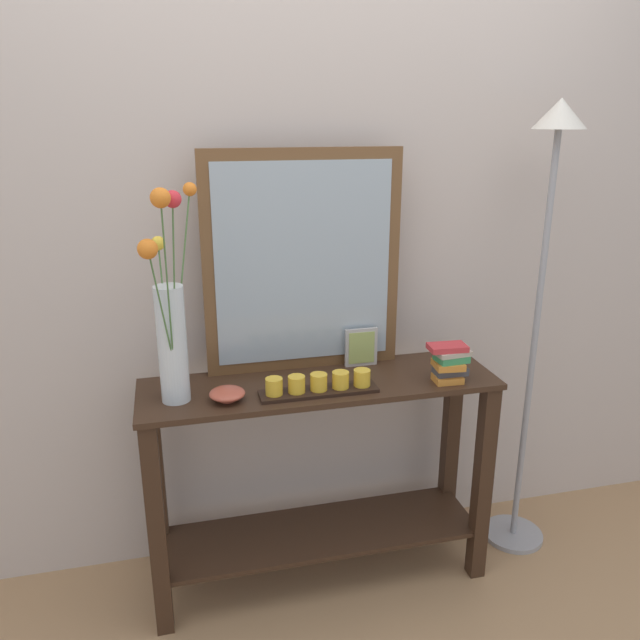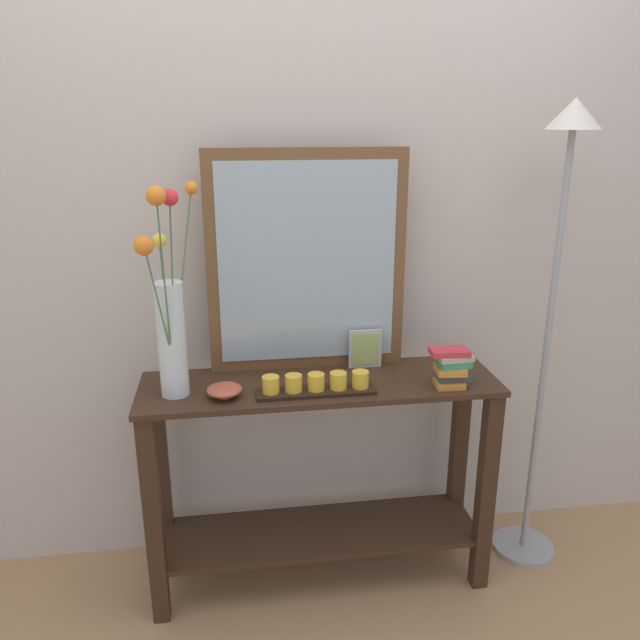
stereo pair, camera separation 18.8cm
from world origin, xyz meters
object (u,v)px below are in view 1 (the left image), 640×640
at_px(mirror_leaning, 303,263).
at_px(picture_frame_small, 361,347).
at_px(candle_tray, 319,385).
at_px(floor_lamp, 543,262).
at_px(console_table, 320,464).
at_px(tall_vase_left, 171,324).
at_px(book_stack, 449,362).
at_px(decorative_bowl, 227,394).

xyz_separation_m(mirror_leaning, picture_frame_small, (0.20, -0.04, -0.31)).
xyz_separation_m(mirror_leaning, candle_tray, (-0.00, -0.23, -0.36)).
bearing_deg(floor_lamp, candle_tray, -172.35).
xyz_separation_m(console_table, floor_lamp, (0.83, 0.03, 0.69)).
relative_size(tall_vase_left, picture_frame_small, 4.83).
height_order(candle_tray, book_stack, book_stack).
bearing_deg(book_stack, picture_frame_small, 140.52).
relative_size(mirror_leaning, tall_vase_left, 1.13).
distance_m(candle_tray, picture_frame_small, 0.29).
bearing_deg(decorative_bowl, console_table, 13.48).
relative_size(tall_vase_left, floor_lamp, 0.40).
height_order(decorative_bowl, floor_lamp, floor_lamp).
xyz_separation_m(decorative_bowl, floor_lamp, (1.16, 0.10, 0.34)).
distance_m(console_table, tall_vase_left, 0.76).
height_order(mirror_leaning, picture_frame_small, mirror_leaning).
xyz_separation_m(tall_vase_left, decorative_bowl, (0.16, -0.04, -0.23)).
relative_size(console_table, floor_lamp, 0.71).
distance_m(picture_frame_small, decorative_bowl, 0.54).
bearing_deg(console_table, decorative_bowl, -166.52).
bearing_deg(picture_frame_small, floor_lamp, -7.05).
bearing_deg(mirror_leaning, picture_frame_small, -10.39).
bearing_deg(candle_tray, book_stack, -1.24).
bearing_deg(console_table, mirror_leaning, 99.35).
distance_m(mirror_leaning, tall_vase_left, 0.51).
xyz_separation_m(tall_vase_left, floor_lamp, (1.31, 0.07, 0.11)).
relative_size(mirror_leaning, candle_tray, 1.97).
height_order(tall_vase_left, candle_tray, tall_vase_left).
xyz_separation_m(mirror_leaning, floor_lamp, (0.86, -0.12, -0.02)).
bearing_deg(console_table, floor_lamp, 1.80).
bearing_deg(console_table, book_stack, -12.97).
relative_size(picture_frame_small, floor_lamp, 0.08).
distance_m(picture_frame_small, book_stack, 0.32).
height_order(mirror_leaning, book_stack, mirror_leaning).
xyz_separation_m(console_table, tall_vase_left, (-0.48, -0.04, 0.58)).
distance_m(candle_tray, book_stack, 0.46).
bearing_deg(decorative_bowl, mirror_leaning, 36.50).
relative_size(console_table, book_stack, 8.53).
height_order(candle_tray, decorative_bowl, candle_tray).
relative_size(tall_vase_left, book_stack, 4.75).
bearing_deg(decorative_bowl, book_stack, -1.63).
bearing_deg(candle_tray, floor_lamp, 7.65).
height_order(mirror_leaning, floor_lamp, floor_lamp).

